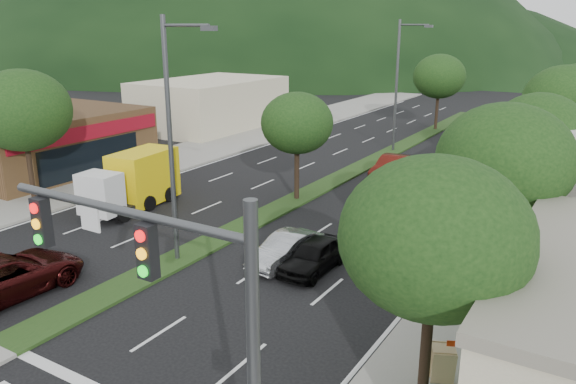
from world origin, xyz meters
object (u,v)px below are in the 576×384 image
Objects in this scene: box_truck at (135,182)px; a_frame_sign at (443,361)px; tree_r_c at (539,133)px; streetlight_near at (173,131)px; traffic_signal at (181,310)px; car_queue_a at (314,255)px; car_queue_d at (445,199)px; tree_r_b at (505,161)px; car_queue_c at (392,168)px; tree_med_far at (439,76)px; sedan_silver at (286,249)px; car_queue_b at (414,227)px; streetlight_mid at (399,80)px; tree_l_a at (22,110)px; motorhome at (500,153)px; suv_maroon at (7,276)px; tree_r_d at (565,100)px; tree_r_a at (435,237)px; tree_med_near at (297,123)px.

box_truck reaches higher than a_frame_sign.
tree_r_c is 0.65× the size of streetlight_near.
traffic_signal is at bearing -138.89° from a_frame_sign.
car_queue_d is at bearing 76.87° from car_queue_a.
traffic_signal is 13.03m from streetlight_near.
box_truck is at bearing 178.75° from tree_r_b.
car_queue_d is at bearing -46.18° from car_queue_c.
traffic_signal is 1.01× the size of tree_med_far.
car_queue_b reaches higher than sedan_silver.
traffic_signal is 0.70× the size of streetlight_mid.
tree_l_a is (-21.53, 11.54, 0.54)m from traffic_signal.
a_frame_sign reaches higher than car_queue_d.
car_queue_b is 0.56× the size of motorhome.
car_queue_b is 3.74× the size of a_frame_sign.
tree_r_c reaches higher than car_queue_d.
streetlight_near is 2.58× the size of sedan_silver.
car_queue_c is at bearing -102.67° from suv_maroon.
box_truck is 22.17m from motorhome.
tree_r_b is 8.01m from tree_r_c.
sedan_silver is (-4.92, 11.68, -4.01)m from traffic_signal.
car_queue_c is at bearing 102.80° from traffic_signal.
tree_r_d reaches higher than tree_med_far.
tree_r_d is 0.72× the size of streetlight_mid.
tree_r_c reaches higher than motorhome.
traffic_signal is at bearing -88.55° from motorhome.
tree_l_a reaches higher than car_queue_a.
tree_r_c is 23.58m from suv_maroon.
car_queue_a is 5.58m from car_queue_b.
tree_r_b is 9.22m from sedan_silver.
tree_r_d is at bearing 65.87° from a_frame_sign.
suv_maroon is 1.06× the size of car_queue_b.
tree_med_far is at bearing 130.60° from tree_r_d.
streetlight_near is (-11.79, 4.00, 0.76)m from tree_r_a.
streetlight_near reaches higher than tree_l_a.
tree_l_a is 12.87m from suv_maroon.
tree_r_a is 25.23m from tree_l_a.
motorhome is at bearing -144.24° from tree_r_d.
a_frame_sign is at bearing -80.69° from motorhome.
sedan_silver is 18.40m from motorhome.
tree_r_a is 1.07× the size of box_truck.
tree_r_d reaches higher than car_queue_c.
box_truck is at bearing -128.32° from car_queue_c.
car_queue_c is at bearing -134.02° from box_truck.
tree_r_d is 16.99m from tree_med_near.
car_queue_b is at bearing -74.68° from tree_med_far.
tree_r_a is 31.32m from streetlight_mid.
tree_med_near is 1.57× the size of car_queue_a.
sedan_silver is 15.04m from car_queue_c.
motorhome reaches higher than car_queue_b.
tree_r_d is at bearing 63.92° from car_queue_d.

